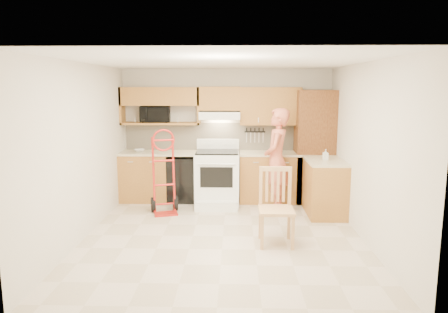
{
  "coord_description": "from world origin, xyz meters",
  "views": [
    {
      "loc": [
        0.17,
        -5.83,
        2.16
      ],
      "look_at": [
        0.0,
        0.5,
        1.1
      ],
      "focal_mm": 33.49,
      "sensor_mm": 36.0,
      "label": 1
    }
  ],
  "objects_px": {
    "microwave": "(155,114)",
    "range": "(217,173)",
    "dining_chair": "(276,207)",
    "person": "(276,160)",
    "hand_truck": "(164,176)"
  },
  "relations": [
    {
      "from": "microwave",
      "to": "dining_chair",
      "type": "height_order",
      "value": "microwave"
    },
    {
      "from": "range",
      "to": "dining_chair",
      "type": "distance_m",
      "value": 2.14
    },
    {
      "from": "microwave",
      "to": "dining_chair",
      "type": "xyz_separation_m",
      "value": [
        2.09,
        -2.37,
        -1.12
      ]
    },
    {
      "from": "person",
      "to": "dining_chair",
      "type": "xyz_separation_m",
      "value": [
        -0.15,
        -1.64,
        -0.37
      ]
    },
    {
      "from": "hand_truck",
      "to": "dining_chair",
      "type": "xyz_separation_m",
      "value": [
        1.78,
        -1.4,
        -0.13
      ]
    },
    {
      "from": "microwave",
      "to": "range",
      "type": "height_order",
      "value": "microwave"
    },
    {
      "from": "hand_truck",
      "to": "microwave",
      "type": "bearing_deg",
      "value": 91.79
    },
    {
      "from": "range",
      "to": "dining_chair",
      "type": "xyz_separation_m",
      "value": [
        0.9,
        -1.94,
        -0.06
      ]
    },
    {
      "from": "range",
      "to": "person",
      "type": "xyz_separation_m",
      "value": [
        1.05,
        -0.3,
        0.31
      ]
    },
    {
      "from": "person",
      "to": "hand_truck",
      "type": "bearing_deg",
      "value": -70.83
    },
    {
      "from": "microwave",
      "to": "hand_truck",
      "type": "xyz_separation_m",
      "value": [
        0.31,
        -0.97,
        -0.99
      ]
    },
    {
      "from": "microwave",
      "to": "dining_chair",
      "type": "distance_m",
      "value": 3.35
    },
    {
      "from": "person",
      "to": "dining_chair",
      "type": "distance_m",
      "value": 1.69
    },
    {
      "from": "microwave",
      "to": "dining_chair",
      "type": "bearing_deg",
      "value": -53.03
    },
    {
      "from": "microwave",
      "to": "hand_truck",
      "type": "relative_size",
      "value": 0.42
    }
  ]
}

